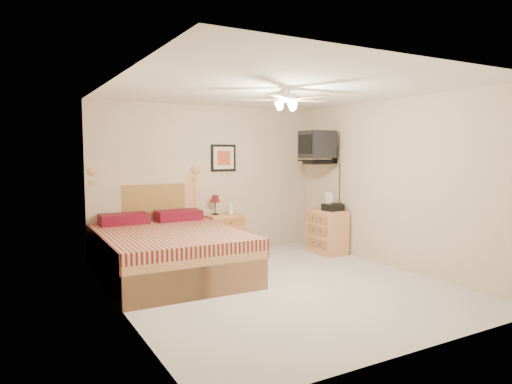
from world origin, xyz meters
TOP-DOWN VIEW (x-y plane):
  - floor at (0.00, 0.00)m, footprint 4.50×4.50m
  - ceiling at (0.00, 0.00)m, footprint 4.00×4.50m
  - wall_back at (0.00, 2.25)m, footprint 4.00×0.04m
  - wall_front at (0.00, -2.25)m, footprint 4.00×0.04m
  - wall_left at (-2.00, 0.00)m, footprint 0.04×4.50m
  - wall_right at (2.00, 0.00)m, footprint 0.04×4.50m
  - bed at (-1.09, 1.12)m, footprint 1.84×2.40m
  - nightstand at (0.16, 2.00)m, footprint 0.65×0.50m
  - table_lamp at (0.05, 2.09)m, footprint 0.19×0.19m
  - lotion_bottle at (0.28, 1.97)m, footprint 0.10×0.10m
  - framed_picture at (0.27, 2.23)m, footprint 0.46×0.04m
  - dresser at (1.73, 1.20)m, footprint 0.44×0.63m
  - fax_machine at (1.75, 1.09)m, footprint 0.31×0.32m
  - magazine_lower at (1.67, 1.38)m, footprint 0.23×0.28m
  - magazine_upper at (1.68, 1.41)m, footprint 0.23×0.30m
  - wall_tv at (1.75, 1.34)m, footprint 0.56×0.46m
  - ceiling_fan at (0.00, -0.20)m, footprint 1.14×1.14m

SIDE VIEW (x-z plane):
  - floor at x=0.00m, z-range 0.00..0.00m
  - nightstand at x=0.16m, z-range 0.00..0.67m
  - dresser at x=1.73m, z-range 0.00..0.74m
  - magazine_lower at x=1.67m, z-range 0.74..0.77m
  - bed at x=-1.09m, z-range 0.00..1.53m
  - magazine_upper at x=1.68m, z-range 0.77..0.79m
  - lotion_bottle at x=0.28m, z-range 0.67..0.91m
  - table_lamp at x=0.05m, z-range 0.67..1.00m
  - fax_machine at x=1.75m, z-range 0.74..1.05m
  - wall_back at x=0.00m, z-range 0.00..2.50m
  - wall_front at x=0.00m, z-range 0.00..2.50m
  - wall_left at x=-2.00m, z-range 0.00..2.50m
  - wall_right at x=2.00m, z-range 0.00..2.50m
  - framed_picture at x=0.27m, z-range 1.39..1.85m
  - wall_tv at x=1.75m, z-range 1.52..2.10m
  - ceiling_fan at x=0.00m, z-range 2.22..2.50m
  - ceiling at x=0.00m, z-range 2.48..2.52m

